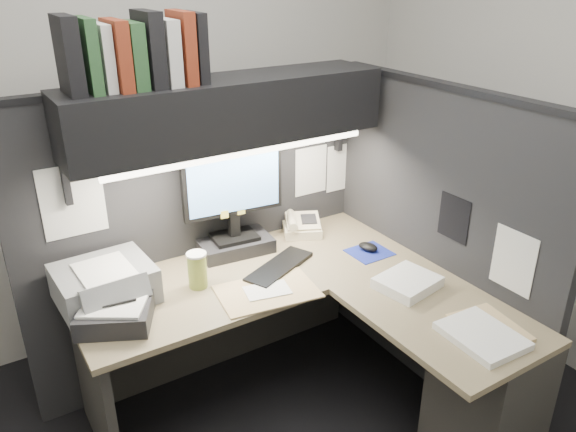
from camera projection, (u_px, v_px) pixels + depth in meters
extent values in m
cube|color=beige|center=(151.00, 113.00, 3.20)|extent=(3.50, 0.04, 2.70)
cube|color=black|center=(203.00, 235.00, 3.00)|extent=(1.90, 0.06, 1.60)
cube|color=black|center=(433.00, 246.00, 2.88)|extent=(0.06, 1.50, 1.60)
cube|color=#817452|center=(248.00, 275.00, 2.78)|extent=(1.70, 0.68, 0.03)
cube|color=#817452|center=(441.00, 316.00, 2.46)|extent=(0.60, 0.85, 0.03)
cube|color=#2D2B28|center=(225.00, 309.00, 3.16)|extent=(1.61, 0.02, 0.70)
cube|color=#2D2B28|center=(95.00, 392.00, 2.54)|extent=(0.04, 0.61, 0.70)
cube|color=#2D2B28|center=(486.00, 403.00, 2.48)|extent=(0.38, 0.40, 0.70)
cube|color=black|center=(228.00, 110.00, 2.62)|extent=(1.55, 0.34, 0.30)
cylinder|color=white|center=(244.00, 153.00, 2.58)|extent=(1.32, 0.04, 0.04)
cube|color=black|center=(235.00, 245.00, 2.97)|extent=(0.40, 0.27, 0.07)
cube|color=black|center=(234.00, 224.00, 2.92)|extent=(0.06, 0.05, 0.13)
cube|color=black|center=(233.00, 182.00, 2.82)|extent=(0.53, 0.09, 0.35)
cube|color=#6297D7|center=(234.00, 183.00, 2.81)|extent=(0.48, 0.05, 0.31)
cube|color=black|center=(279.00, 267.00, 2.81)|extent=(0.44, 0.30, 0.02)
cube|color=navy|center=(369.00, 252.00, 2.97)|extent=(0.21, 0.19, 0.00)
ellipsoid|color=black|center=(368.00, 247.00, 2.98)|extent=(0.10, 0.13, 0.04)
cube|color=beige|center=(302.00, 226.00, 3.17)|extent=(0.28, 0.28, 0.08)
cylinder|color=#AEAE45|center=(197.00, 271.00, 2.62)|extent=(0.10, 0.10, 0.17)
cube|color=gray|center=(105.00, 283.00, 2.52)|extent=(0.43, 0.37, 0.16)
cube|color=black|center=(115.00, 315.00, 2.36)|extent=(0.38, 0.35, 0.09)
cube|color=tan|center=(267.00, 291.00, 2.61)|extent=(0.49, 0.36, 0.01)
cube|color=white|center=(407.00, 282.00, 2.64)|extent=(0.30, 0.27, 0.05)
cube|color=white|center=(482.00, 336.00, 2.28)|extent=(0.26, 0.32, 0.03)
cube|color=tan|center=(489.00, 328.00, 2.34)|extent=(0.27, 0.32, 0.02)
cube|color=black|center=(68.00, 55.00, 2.18)|extent=(0.06, 0.22, 0.30)
cube|color=#254A27|center=(88.00, 56.00, 2.22)|extent=(0.05, 0.22, 0.29)
cube|color=beige|center=(102.00, 57.00, 2.26)|extent=(0.04, 0.22, 0.26)
cube|color=maroon|center=(117.00, 55.00, 2.26)|extent=(0.06, 0.22, 0.28)
cube|color=#254A27|center=(132.00, 55.00, 2.30)|extent=(0.06, 0.22, 0.27)
cube|color=black|center=(149.00, 49.00, 2.32)|extent=(0.07, 0.22, 0.31)
cube|color=beige|center=(166.00, 52.00, 2.36)|extent=(0.06, 0.22, 0.27)
cube|color=maroon|center=(182.00, 48.00, 2.39)|extent=(0.05, 0.22, 0.30)
cube|color=black|center=(194.00, 47.00, 2.43)|extent=(0.05, 0.22, 0.29)
cube|color=white|center=(311.00, 171.00, 3.20)|extent=(0.21, 0.00, 0.28)
cube|color=white|center=(342.00, 167.00, 3.31)|extent=(0.21, 0.00, 0.28)
cube|color=white|center=(73.00, 201.00, 2.53)|extent=(0.28, 0.00, 0.34)
cube|color=black|center=(454.00, 218.00, 2.67)|extent=(0.00, 0.18, 0.22)
cube|color=white|center=(513.00, 261.00, 2.43)|extent=(0.00, 0.21, 0.28)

